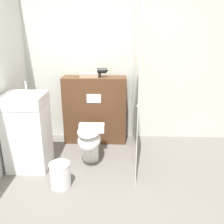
% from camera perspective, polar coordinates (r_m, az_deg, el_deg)
% --- Properties ---
extents(ground_plane, '(12.00, 12.00, 0.00)m').
position_cam_1_polar(ground_plane, '(2.89, -2.69, -21.16)').
color(ground_plane, slate).
extents(wall_back, '(8.00, 0.06, 2.50)m').
position_cam_1_polar(wall_back, '(4.14, -0.94, 10.66)').
color(wall_back, silver).
rests_on(wall_back, ground_plane).
extents(partition_panel, '(1.01, 0.31, 1.10)m').
position_cam_1_polar(partition_panel, '(4.11, -3.90, 0.46)').
color(partition_panel, '#51331E').
rests_on(partition_panel, ground_plane).
extents(shower_glass, '(0.04, 1.44, 2.13)m').
position_cam_1_polar(shower_glass, '(3.44, 5.21, 5.60)').
color(shower_glass, silver).
rests_on(shower_glass, ground_plane).
extents(toilet, '(0.38, 0.65, 0.52)m').
position_cam_1_polar(toilet, '(3.57, -5.08, -6.43)').
color(toilet, white).
rests_on(toilet, ground_plane).
extents(sink_vanity, '(0.54, 0.48, 1.18)m').
position_cam_1_polar(sink_vanity, '(3.53, -18.76, -4.27)').
color(sink_vanity, white).
rests_on(sink_vanity, ground_plane).
extents(hair_drier, '(0.17, 0.08, 0.14)m').
position_cam_1_polar(hair_drier, '(3.92, -2.23, 9.38)').
color(hair_drier, black).
rests_on(hair_drier, partition_panel).
extents(folded_towel, '(0.29, 0.18, 0.07)m').
position_cam_1_polar(folded_towel, '(3.96, -5.19, 8.44)').
color(folded_towel, tan).
rests_on(folded_towel, partition_panel).
extents(waste_bin, '(0.25, 0.25, 0.31)m').
position_cam_1_polar(waste_bin, '(3.18, -11.75, -13.90)').
color(waste_bin, silver).
rests_on(waste_bin, ground_plane).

